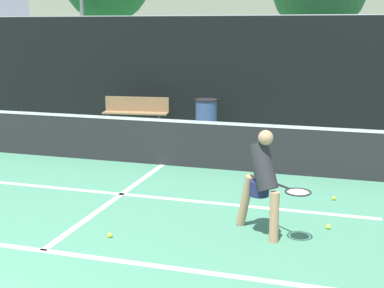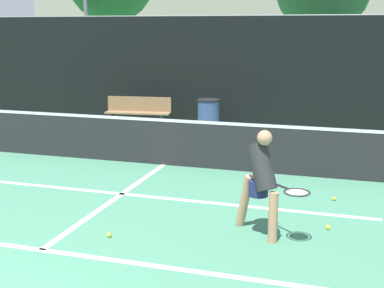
% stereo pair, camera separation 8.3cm
% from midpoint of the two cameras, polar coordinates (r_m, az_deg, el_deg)
% --- Properties ---
extents(court_baseline_near, '(11.00, 0.10, 0.01)m').
position_cam_midpoint_polar(court_baseline_near, '(7.09, -15.98, -10.87)').
color(court_baseline_near, white).
rests_on(court_baseline_near, ground).
extents(court_service_line, '(8.25, 0.10, 0.01)m').
position_cam_midpoint_polar(court_service_line, '(9.06, -7.79, -5.31)').
color(court_service_line, white).
rests_on(court_service_line, ground).
extents(court_center_mark, '(0.10, 4.43, 0.01)m').
position_cam_midpoint_polar(court_center_mark, '(8.90, -8.30, -5.66)').
color(court_center_mark, white).
rests_on(court_center_mark, ground).
extents(net, '(11.09, 0.09, 1.07)m').
position_cam_midpoint_polar(net, '(10.74, -3.42, 0.41)').
color(net, slate).
rests_on(net, ground).
extents(fence_back, '(24.00, 0.06, 3.04)m').
position_cam_midpoint_polar(fence_back, '(14.73, 2.42, 7.64)').
color(fence_back, black).
rests_on(fence_back, ground).
extents(player_practicing, '(1.15, 0.77, 1.45)m').
position_cam_midpoint_polar(player_practicing, '(7.10, 7.20, -3.67)').
color(player_practicing, tan).
rests_on(player_practicing, ground).
extents(tennis_ball_scattered_0, '(0.07, 0.07, 0.07)m').
position_cam_midpoint_polar(tennis_ball_scattered_0, '(7.71, 14.04, -8.57)').
color(tennis_ball_scattered_0, '#D1E033').
rests_on(tennis_ball_scattered_0, ground).
extents(tennis_ball_scattered_3, '(0.07, 0.07, 0.07)m').
position_cam_midpoint_polar(tennis_ball_scattered_3, '(7.29, -9.08, -9.59)').
color(tennis_ball_scattered_3, '#D1E033').
rests_on(tennis_ball_scattered_3, ground).
extents(tennis_ball_scattered_5, '(0.07, 0.07, 0.07)m').
position_cam_midpoint_polar(tennis_ball_scattered_5, '(8.96, 14.63, -5.61)').
color(tennis_ball_scattered_5, '#D1E033').
rests_on(tennis_ball_scattered_5, ground).
extents(courtside_bench, '(1.82, 0.61, 0.86)m').
position_cam_midpoint_polar(courtside_bench, '(14.70, -6.15, 3.49)').
color(courtside_bench, olive).
rests_on(courtside_bench, ground).
extents(trash_bin, '(0.59, 0.59, 0.88)m').
position_cam_midpoint_polar(trash_bin, '(14.08, 1.36, 3.03)').
color(trash_bin, '#384C7F').
rests_on(trash_bin, ground).
extents(parked_car, '(1.81, 4.12, 1.47)m').
position_cam_midpoint_polar(parked_car, '(18.76, 18.08, 5.34)').
color(parked_car, navy).
rests_on(parked_car, ground).
extents(building_far, '(36.00, 2.40, 5.17)m').
position_cam_midpoint_polar(building_far, '(34.35, 10.91, 11.98)').
color(building_far, gray).
rests_on(building_far, ground).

